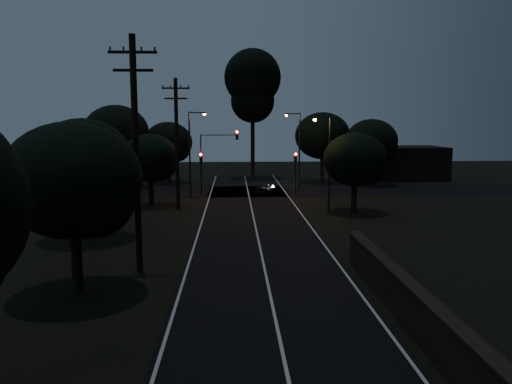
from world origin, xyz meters
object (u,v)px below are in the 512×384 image
tall_pine (253,85)px  signal_right (295,165)px  signal_left (201,166)px  streetlight_a (192,148)px  utility_pole_mid (136,151)px  streetlight_c (327,157)px  car (264,188)px  signal_mast (218,150)px  streetlight_b (298,145)px  utility_pole_far (177,142)px

tall_pine → signal_right: 17.75m
signal_left → streetlight_a: 2.77m
utility_pole_mid → streetlight_c: 19.15m
car → signal_right: bearing=-171.9°
signal_mast → tall_pine: bearing=75.4°
streetlight_b → car: bearing=-137.0°
signal_left → streetlight_a: bearing=-109.6°
signal_mast → streetlight_c: 13.28m
signal_left → signal_right: 9.20m
utility_pole_far → streetlight_a: utility_pole_far is taller
streetlight_a → streetlight_c: (11.14, -8.00, -0.29)m
utility_pole_mid → signal_right: (10.60, 24.99, -2.90)m
signal_mast → car: bearing=6.5°
tall_pine → car: (0.55, -14.50, -11.08)m
utility_pole_mid → utility_pole_far: (0.00, 17.00, -0.25)m
signal_left → streetlight_c: size_ratio=0.55×
tall_pine → signal_left: (-5.60, -15.01, -8.76)m
streetlight_a → car: (6.86, 2.50, -4.12)m
signal_right → car: bearing=170.5°
streetlight_a → car: bearing=20.0°
utility_pole_far → tall_pine: size_ratio=0.65×
utility_pole_far → tall_pine: 24.81m
utility_pole_far → utility_pole_mid: bearing=-90.0°
signal_mast → utility_pole_far: bearing=-111.1°
utility_pole_far → signal_left: 8.53m
signal_left → car: bearing=4.8°
utility_pole_mid → tall_pine: 41.03m
tall_pine → signal_mast: (-3.91, -15.01, -7.26)m
tall_pine → car: 18.26m
utility_pole_far → signal_right: bearing=37.0°
tall_pine → streetlight_b: size_ratio=2.01×
tall_pine → streetlight_a: 19.42m
streetlight_a → utility_pole_far: bearing=-96.6°
car → utility_pole_mid: bearing=91.1°
utility_pole_mid → tall_pine: (7.00, 40.00, 5.86)m
signal_mast → signal_right: bearing=-0.0°
signal_left → streetlight_c: 14.52m
signal_right → signal_mast: (-7.51, 0.00, 1.50)m
utility_pole_mid → streetlight_b: utility_pole_mid is taller
car → tall_pine: bearing=-70.3°
streetlight_b → car: size_ratio=2.63×
utility_pole_mid → signal_mast: size_ratio=1.76×
tall_pine → streetlight_c: (4.83, -25.00, -7.25)m
signal_left → signal_mast: (1.69, 0.00, 1.50)m
signal_left → signal_right: (9.20, 0.00, 0.00)m
utility_pole_far → streetlight_a: (0.69, 6.00, -0.85)m
streetlight_b → utility_pole_mid: bearing=-111.3°
signal_mast → streetlight_a: streetlight_a is taller
utility_pole_far → signal_left: size_ratio=2.56×
tall_pine → car: tall_pine is taller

